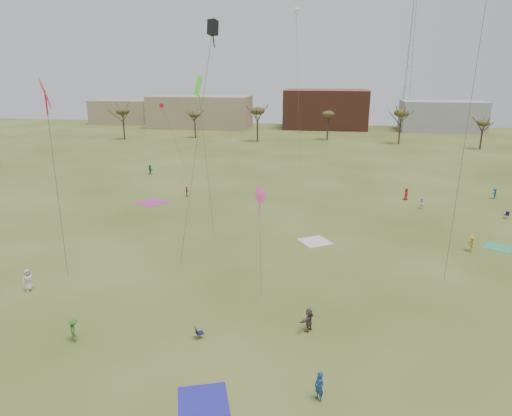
% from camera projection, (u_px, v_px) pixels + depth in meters
% --- Properties ---
extents(ground, '(260.00, 260.00, 0.00)m').
position_uv_depth(ground, '(230.00, 325.00, 33.89)').
color(ground, '#3E5019').
rests_on(ground, ground).
extents(flyer_near_left, '(1.03, 1.13, 1.94)m').
position_uv_depth(flyer_near_left, '(28.00, 280.00, 38.93)').
color(flyer_near_left, silver).
rests_on(flyer_near_left, ground).
extents(flyer_near_center, '(1.18, 1.25, 1.70)m').
position_uv_depth(flyer_near_center, '(74.00, 330.00, 31.69)').
color(flyer_near_center, '#347125').
rests_on(flyer_near_center, ground).
extents(flyer_near_right, '(0.78, 0.80, 1.85)m').
position_uv_depth(flyer_near_right, '(319.00, 386.00, 25.94)').
color(flyer_near_right, navy).
rests_on(flyer_near_right, ground).
extents(spectator_fore_c, '(1.30, 1.69, 1.79)m').
position_uv_depth(spectator_fore_c, '(309.00, 320.00, 32.87)').
color(spectator_fore_c, brown).
rests_on(spectator_fore_c, ground).
extents(flyer_mid_b, '(0.82, 1.21, 1.73)m').
position_uv_depth(flyer_mid_b, '(471.00, 243.00, 47.31)').
color(flyer_mid_b, gold).
rests_on(flyer_mid_b, ground).
extents(spectator_mid_d, '(0.77, 0.99, 1.57)m').
position_uv_depth(spectator_mid_d, '(187.00, 191.00, 67.75)').
color(spectator_mid_d, '#AB4780').
rests_on(spectator_mid_d, ground).
extents(spectator_mid_e, '(0.90, 0.78, 1.57)m').
position_uv_depth(spectator_mid_e, '(422.00, 203.00, 61.66)').
color(spectator_mid_e, silver).
rests_on(spectator_mid_e, ground).
extents(flyer_far_a, '(1.51, 1.46, 1.72)m').
position_uv_depth(flyer_far_a, '(150.00, 170.00, 81.98)').
color(flyer_far_a, '#287952').
rests_on(flyer_far_a, ground).
extents(flyer_far_b, '(0.93, 1.02, 1.75)m').
position_uv_depth(flyer_far_b, '(406.00, 194.00, 65.88)').
color(flyer_far_b, maroon).
rests_on(flyer_far_b, ground).
extents(flyer_far_c, '(0.66, 1.07, 1.59)m').
position_uv_depth(flyer_far_c, '(495.00, 194.00, 66.50)').
color(flyer_far_c, navy).
rests_on(flyer_far_c, ground).
extents(blanket_blue, '(3.64, 3.64, 0.03)m').
position_uv_depth(blanket_blue, '(203.00, 401.00, 26.10)').
color(blanket_blue, '#2825A3').
rests_on(blanket_blue, ground).
extents(blanket_cream, '(4.15, 4.15, 0.03)m').
position_uv_depth(blanket_cream, '(315.00, 242.00, 50.19)').
color(blanket_cream, silver).
rests_on(blanket_cream, ground).
extents(blanket_plum, '(4.85, 4.85, 0.03)m').
position_uv_depth(blanket_plum, '(152.00, 202.00, 64.90)').
color(blanket_plum, '#B4378E').
rests_on(blanket_plum, ground).
extents(blanket_olive, '(3.59, 3.59, 0.03)m').
position_uv_depth(blanket_olive, '(498.00, 247.00, 48.55)').
color(blanket_olive, '#389A67').
rests_on(blanket_olive, ground).
extents(camp_chair_center, '(0.73, 0.72, 0.87)m').
position_uv_depth(camp_chair_center, '(200.00, 335.00, 32.13)').
color(camp_chair_center, '#131434').
rests_on(camp_chair_center, ground).
extents(camp_chair_right, '(0.74, 0.73, 0.87)m').
position_uv_depth(camp_chair_right, '(506.00, 216.00, 57.93)').
color(camp_chair_right, '#141437').
rests_on(camp_chair_right, ground).
extents(kites_aloft, '(75.42, 60.57, 27.72)m').
position_uv_depth(kites_aloft, '(263.00, 60.00, 50.99)').
color(kites_aloft, '#F8A71A').
rests_on(kites_aloft, ground).
extents(tree_line, '(117.44, 49.32, 8.91)m').
position_uv_depth(tree_line, '(290.00, 118.00, 106.88)').
color(tree_line, '#3A2B1E').
rests_on(tree_line, ground).
extents(building_tan, '(32.00, 14.00, 10.00)m').
position_uv_depth(building_tan, '(200.00, 112.00, 146.28)').
color(building_tan, '#937F60').
rests_on(building_tan, ground).
extents(building_brick, '(26.00, 16.00, 12.00)m').
position_uv_depth(building_brick, '(326.00, 109.00, 144.55)').
color(building_brick, brown).
rests_on(building_brick, ground).
extents(building_grey, '(24.00, 12.00, 9.00)m').
position_uv_depth(building_grey, '(442.00, 116.00, 137.73)').
color(building_grey, gray).
rests_on(building_grey, ground).
extents(building_tan_west, '(20.00, 12.00, 8.00)m').
position_uv_depth(building_tan_west, '(123.00, 112.00, 157.79)').
color(building_tan_west, '#937F60').
rests_on(building_tan_west, ground).
extents(radio_tower, '(1.51, 1.72, 41.00)m').
position_uv_depth(radio_tower, '(409.00, 66.00, 141.54)').
color(radio_tower, '#9EA3A8').
rests_on(radio_tower, ground).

